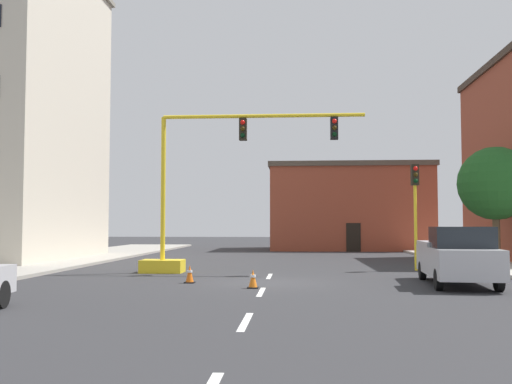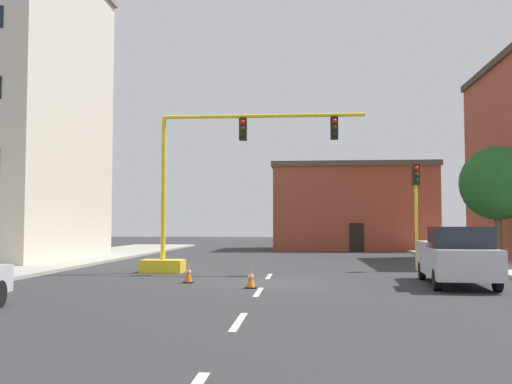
{
  "view_description": "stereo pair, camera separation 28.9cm",
  "coord_description": "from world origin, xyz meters",
  "px_view_note": "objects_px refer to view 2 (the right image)",
  "views": [
    {
      "loc": [
        1.08,
        -20.94,
        2.04
      ],
      "look_at": [
        -0.64,
        4.0,
        3.46
      ],
      "focal_mm": 41.04,
      "sensor_mm": 36.0,
      "label": 1
    },
    {
      "loc": [
        1.37,
        -20.92,
        2.04
      ],
      "look_at": [
        -0.64,
        4.0,
        3.46
      ],
      "focal_mm": 41.04,
      "sensor_mm": 36.0,
      "label": 2
    }
  ],
  "objects_px": {
    "traffic_signal_gantry": "(192,220)",
    "pickup_truck_silver": "(456,257)",
    "tree_right_mid": "(497,183)",
    "traffic_light_pole_right": "(416,192)",
    "traffic_cone_roadside_b": "(188,274)",
    "traffic_cone_roadside_a": "(251,279)"
  },
  "relations": [
    {
      "from": "traffic_signal_gantry",
      "to": "pickup_truck_silver",
      "type": "xyz_separation_m",
      "value": [
        9.97,
        -4.51,
        -1.3
      ]
    },
    {
      "from": "traffic_light_pole_right",
      "to": "tree_right_mid",
      "type": "height_order",
      "value": "tree_right_mid"
    },
    {
      "from": "pickup_truck_silver",
      "to": "traffic_cone_roadside_b",
      "type": "bearing_deg",
      "value": 179.32
    },
    {
      "from": "traffic_cone_roadside_a",
      "to": "traffic_light_pole_right",
      "type": "bearing_deg",
      "value": 49.29
    },
    {
      "from": "traffic_signal_gantry",
      "to": "traffic_light_pole_right",
      "type": "distance_m",
      "value": 10.16
    },
    {
      "from": "traffic_light_pole_right",
      "to": "traffic_cone_roadside_b",
      "type": "xyz_separation_m",
      "value": [
        -9.16,
        -6.34,
        -3.21
      ]
    },
    {
      "from": "traffic_cone_roadside_b",
      "to": "tree_right_mid",
      "type": "bearing_deg",
      "value": 34.33
    },
    {
      "from": "pickup_truck_silver",
      "to": "traffic_cone_roadside_b",
      "type": "xyz_separation_m",
      "value": [
        -9.23,
        0.11,
        -0.66
      ]
    },
    {
      "from": "tree_right_mid",
      "to": "pickup_truck_silver",
      "type": "relative_size",
      "value": 1.08
    },
    {
      "from": "pickup_truck_silver",
      "to": "tree_right_mid",
      "type": "bearing_deg",
      "value": 64.7
    },
    {
      "from": "traffic_cone_roadside_a",
      "to": "traffic_signal_gantry",
      "type": "bearing_deg",
      "value": 117.48
    },
    {
      "from": "tree_right_mid",
      "to": "traffic_cone_roadside_b",
      "type": "distance_m",
      "value": 17.04
    },
    {
      "from": "pickup_truck_silver",
      "to": "traffic_light_pole_right",
      "type": "bearing_deg",
      "value": 90.71
    },
    {
      "from": "traffic_light_pole_right",
      "to": "traffic_cone_roadside_b",
      "type": "bearing_deg",
      "value": -145.31
    },
    {
      "from": "traffic_cone_roadside_a",
      "to": "traffic_cone_roadside_b",
      "type": "relative_size",
      "value": 0.95
    },
    {
      "from": "traffic_light_pole_right",
      "to": "traffic_cone_roadside_a",
      "type": "relative_size",
      "value": 7.87
    },
    {
      "from": "tree_right_mid",
      "to": "traffic_cone_roadside_b",
      "type": "bearing_deg",
      "value": -145.67
    },
    {
      "from": "traffic_signal_gantry",
      "to": "pickup_truck_silver",
      "type": "height_order",
      "value": "traffic_signal_gantry"
    },
    {
      "from": "traffic_light_pole_right",
      "to": "tree_right_mid",
      "type": "bearing_deg",
      "value": 33.58
    },
    {
      "from": "pickup_truck_silver",
      "to": "traffic_cone_roadside_a",
      "type": "relative_size",
      "value": 9.08
    },
    {
      "from": "tree_right_mid",
      "to": "traffic_cone_roadside_b",
      "type": "relative_size",
      "value": 9.32
    },
    {
      "from": "tree_right_mid",
      "to": "traffic_light_pole_right",
      "type": "bearing_deg",
      "value": -146.42
    }
  ]
}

